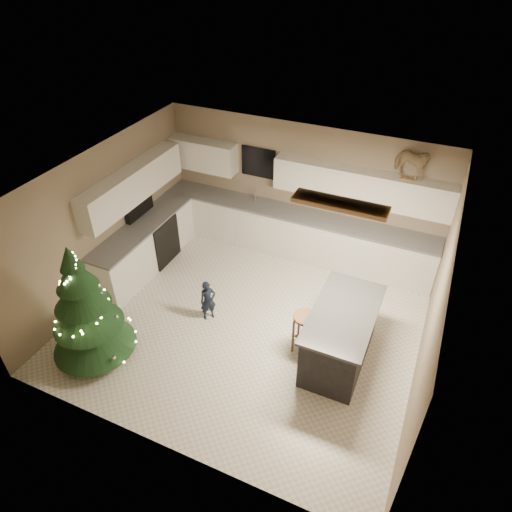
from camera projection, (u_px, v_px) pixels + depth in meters
name	position (u px, v px, depth m)	size (l,w,h in m)	color
ground_plane	(248.00, 321.00, 7.74)	(5.50, 5.50, 0.00)	silver
room_shell	(248.00, 237.00, 6.69)	(5.52, 5.02, 2.61)	gray
cabinetry	(241.00, 224.00, 8.79)	(5.50, 3.20, 2.00)	silver
island	(341.00, 335.00, 6.84)	(0.90, 1.70, 0.95)	black
bar_stool	(305.00, 324.00, 6.95)	(0.37, 0.37, 0.70)	olive
christmas_tree	(86.00, 314.00, 6.67)	(1.29, 1.25, 2.06)	#3F2816
toddler	(208.00, 301.00, 7.61)	(0.27, 0.18, 0.75)	black
rocking_horse	(411.00, 163.00, 7.45)	(0.70, 0.49, 0.56)	olive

